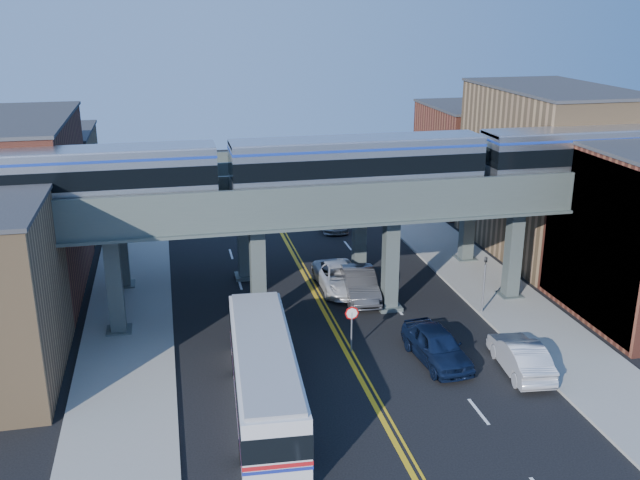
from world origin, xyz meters
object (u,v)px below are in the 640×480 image
(car_lane_a, at_px, (437,345))
(car_lane_d, at_px, (332,219))
(car_lane_b, at_px, (359,284))
(car_lane_c, at_px, (340,277))
(stop_sign, at_px, (352,322))
(transit_bus, at_px, (264,378))
(traffic_signal, at_px, (484,279))
(transit_train, at_px, (357,163))
(car_parked_curb, at_px, (520,356))

(car_lane_a, relative_size, car_lane_d, 1.03)
(car_lane_b, bearing_deg, car_lane_c, 123.36)
(stop_sign, xyz_separation_m, transit_bus, (-5.33, -4.68, -0.13))
(traffic_signal, distance_m, car_lane_d, 19.53)
(transit_train, xyz_separation_m, car_lane_d, (2.59, 16.87, -8.41))
(stop_sign, distance_m, traffic_signal, 9.41)
(transit_train, bearing_deg, car_lane_c, 90.58)
(transit_train, distance_m, car_lane_a, 11.11)
(car_lane_a, height_order, car_lane_d, car_lane_a)
(car_lane_d, xyz_separation_m, car_parked_curb, (3.68, -25.78, 0.10))
(car_lane_a, distance_m, car_lane_d, 23.87)
(traffic_signal, height_order, car_lane_d, traffic_signal)
(transit_bus, xyz_separation_m, car_lane_d, (9.46, 26.56, -0.87))
(stop_sign, bearing_deg, transit_bus, -138.72)
(car_parked_curb, bearing_deg, transit_bus, 9.22)
(car_lane_c, bearing_deg, transit_bus, -118.00)
(traffic_signal, xyz_separation_m, transit_bus, (-14.23, -7.68, -0.67))
(traffic_signal, distance_m, car_parked_curb, 7.14)
(car_lane_a, xyz_separation_m, car_lane_d, (0.07, 23.87, -0.16))
(transit_train, distance_m, car_lane_b, 8.54)
(car_lane_b, bearing_deg, car_parked_curb, -57.91)
(traffic_signal, bearing_deg, stop_sign, -161.37)
(transit_bus, bearing_deg, car_lane_c, -23.58)
(transit_train, relative_size, traffic_signal, 10.89)
(car_lane_a, xyz_separation_m, car_lane_b, (-1.68, 9.06, 0.01))
(traffic_signal, bearing_deg, car_lane_b, 148.12)
(traffic_signal, bearing_deg, car_lane_d, 104.20)
(car_lane_d, relative_size, car_parked_curb, 1.01)
(car_parked_curb, bearing_deg, car_lane_d, -76.02)
(transit_train, relative_size, stop_sign, 16.97)
(transit_train, bearing_deg, car_parked_curb, -54.85)
(transit_bus, bearing_deg, car_lane_a, -70.62)
(transit_train, relative_size, car_lane_a, 8.34)
(traffic_signal, relative_size, car_lane_d, 0.79)
(car_lane_b, distance_m, car_lane_d, 14.92)
(transit_train, xyz_separation_m, car_lane_c, (-0.04, 3.73, -8.36))
(traffic_signal, bearing_deg, car_parked_curb, -98.99)
(stop_sign, distance_m, car_lane_c, 8.91)
(stop_sign, height_order, car_parked_curb, stop_sign)
(car_lane_c, bearing_deg, stop_sign, -100.75)
(car_lane_a, height_order, car_lane_c, car_lane_a)
(transit_bus, xyz_separation_m, car_lane_b, (7.71, 11.74, -0.71))
(transit_train, distance_m, transit_bus, 14.06)
(traffic_signal, distance_m, car_lane_a, 7.10)
(car_lane_c, distance_m, car_parked_curb, 14.12)
(transit_bus, bearing_deg, car_parked_curb, -83.20)
(stop_sign, relative_size, traffic_signal, 0.64)
(car_lane_a, bearing_deg, stop_sign, 149.13)
(stop_sign, relative_size, car_lane_c, 0.45)
(transit_bus, distance_m, car_parked_curb, 13.19)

